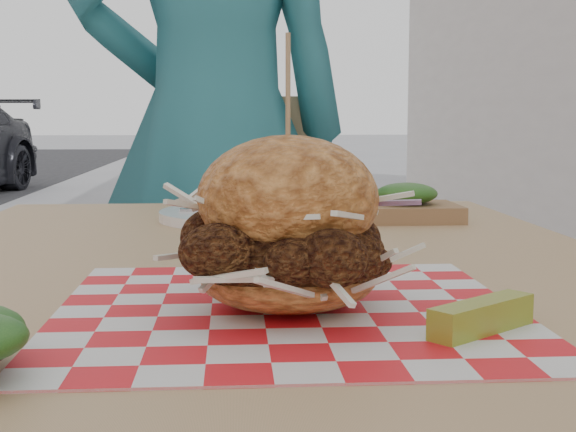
# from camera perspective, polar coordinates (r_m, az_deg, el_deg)

# --- Properties ---
(diner) EXTENTS (0.67, 0.47, 1.74)m
(diner) POSITION_cam_1_polar(r_m,az_deg,el_deg) (1.84, -5.24, 6.10)
(diner) COLOR teal
(diner) RESTS_ON ground
(patio_table) EXTENTS (0.80, 1.20, 0.75)m
(patio_table) POSITION_cam_1_polar(r_m,az_deg,el_deg) (0.85, -2.07, -8.67)
(patio_table) COLOR tan
(patio_table) RESTS_ON ground
(patio_chair) EXTENTS (0.53, 0.54, 0.95)m
(patio_chair) POSITION_cam_1_polar(r_m,az_deg,el_deg) (1.91, -2.22, -3.50)
(patio_chair) COLOR tan
(patio_chair) RESTS_ON ground
(paper_liner) EXTENTS (0.36, 0.36, 0.00)m
(paper_liner) POSITION_cam_1_polar(r_m,az_deg,el_deg) (0.63, 0.00, -6.65)
(paper_liner) COLOR red
(paper_liner) RESTS_ON patio_table
(sandwich) EXTENTS (0.19, 0.19, 0.21)m
(sandwich) POSITION_cam_1_polar(r_m,az_deg,el_deg) (0.62, 0.00, -1.28)
(sandwich) COLOR orange
(sandwich) RESTS_ON paper_liner
(pickle_spear) EXTENTS (0.09, 0.07, 0.02)m
(pickle_spear) POSITION_cam_1_polar(r_m,az_deg,el_deg) (0.58, 13.63, -6.95)
(pickle_spear) COLOR olive
(pickle_spear) RESTS_ON paper_liner
(place_setting) EXTENTS (0.27, 0.27, 0.02)m
(place_setting) POSITION_cam_1_polar(r_m,az_deg,el_deg) (1.19, -2.68, 0.09)
(place_setting) COLOR white
(place_setting) RESTS_ON patio_table
(kraft_tray) EXTENTS (0.15, 0.12, 0.06)m
(kraft_tray) POSITION_cam_1_polar(r_m,az_deg,el_deg) (1.19, 8.43, 0.76)
(kraft_tray) COLOR olive
(kraft_tray) RESTS_ON patio_table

